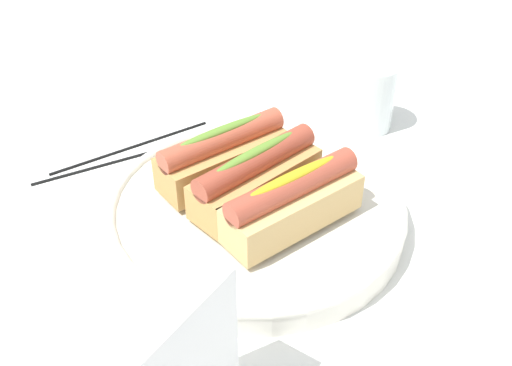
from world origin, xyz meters
TOP-DOWN VIEW (x-y plane):
  - ground_plane at (0.00, 0.00)m, footprint 2.40×2.40m
  - serving_bowl at (0.02, 0.02)m, footprint 0.32×0.32m
  - hotdog_front at (0.01, -0.04)m, footprint 0.16×0.08m
  - hotdog_back at (0.02, 0.02)m, footprint 0.15×0.07m
  - hotdog_side at (0.03, 0.07)m, footprint 0.16×0.08m
  - water_glass at (-0.23, 0.00)m, footprint 0.07×0.07m
  - chopstick_near at (0.04, -0.19)m, footprint 0.21×0.09m
  - chopstick_far at (0.01, -0.20)m, footprint 0.21×0.07m

SIDE VIEW (x-z plane):
  - ground_plane at x=0.00m, z-range 0.00..0.00m
  - chopstick_near at x=0.04m, z-range 0.00..0.01m
  - chopstick_far at x=0.01m, z-range 0.00..0.01m
  - serving_bowl at x=0.02m, z-range 0.00..0.03m
  - water_glass at x=-0.23m, z-range 0.00..0.09m
  - hotdog_front at x=0.01m, z-range 0.03..0.09m
  - hotdog_back at x=0.02m, z-range 0.03..0.09m
  - hotdog_side at x=0.03m, z-range 0.03..0.09m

